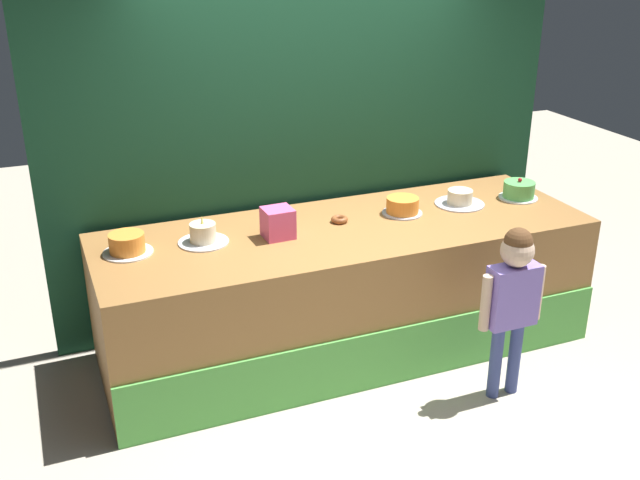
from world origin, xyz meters
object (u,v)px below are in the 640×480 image
at_px(cake_far_left, 127,244).
at_px(cake_left, 203,235).
at_px(child_figure, 513,290).
at_px(cake_right, 460,199).
at_px(donut, 339,219).
at_px(cake_far_right, 519,190).
at_px(pink_box, 278,223).
at_px(cake_center, 402,206).

xyz_separation_m(cake_far_left, cake_left, (0.47, -0.02, -0.00)).
height_order(child_figure, cake_right, child_figure).
bearing_deg(child_figure, donut, 124.23).
distance_m(cake_left, cake_right, 1.89).
bearing_deg(cake_left, cake_right, -0.27).
xyz_separation_m(cake_left, cake_far_right, (2.37, -0.06, 0.01)).
bearing_deg(cake_right, donut, 179.54).
bearing_deg(cake_far_left, cake_right, -0.58).
distance_m(cake_far_left, cake_left, 0.47).
bearing_deg(cake_far_right, cake_left, 178.56).
height_order(donut, cake_left, cake_left).
height_order(pink_box, cake_center, pink_box).
relative_size(donut, cake_center, 0.41).
bearing_deg(cake_left, pink_box, -10.82).
xyz_separation_m(cake_right, cake_far_right, (0.47, -0.05, 0.02)).
bearing_deg(cake_far_left, donut, -0.67).
bearing_deg(child_figure, cake_far_right, 53.53).
distance_m(pink_box, cake_far_left, 0.95).
relative_size(cake_left, cake_right, 0.90).
bearing_deg(cake_center, donut, 177.98).
xyz_separation_m(cake_far_left, cake_center, (1.89, -0.03, -0.00)).
height_order(pink_box, donut, pink_box).
relative_size(donut, cake_left, 0.36).
bearing_deg(child_figure, pink_box, 141.29).
bearing_deg(child_figure, cake_center, 102.67).
bearing_deg(donut, child_figure, -55.77).
bearing_deg(donut, cake_right, -0.46).
relative_size(cake_center, cake_far_right, 0.99).
height_order(pink_box, cake_left, pink_box).
relative_size(pink_box, donut, 1.68).
xyz_separation_m(cake_center, cake_far_right, (0.95, -0.04, 0.00)).
xyz_separation_m(child_figure, donut, (-0.70, 1.03, 0.19)).
relative_size(child_figure, cake_far_left, 3.70).
height_order(donut, cake_right, cake_right).
xyz_separation_m(pink_box, cake_left, (-0.47, 0.09, -0.04)).
height_order(pink_box, cake_far_right, pink_box).
distance_m(pink_box, cake_center, 0.95).
bearing_deg(donut, pink_box, -169.32).
xyz_separation_m(child_figure, cake_far_right, (0.72, 0.97, 0.23)).
bearing_deg(cake_far_left, pink_box, -6.38).
bearing_deg(pink_box, child_figure, -38.71).
bearing_deg(cake_far_left, cake_center, -1.01).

